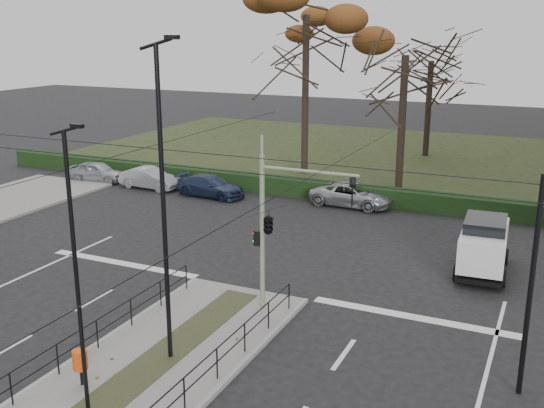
{
  "coord_description": "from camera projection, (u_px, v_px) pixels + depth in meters",
  "views": [
    {
      "loc": [
        9.91,
        -14.39,
        9.41
      ],
      "look_at": [
        -0.35,
        7.81,
        2.61
      ],
      "focal_mm": 42.0,
      "sensor_mm": 36.0,
      "label": 1
    }
  ],
  "objects": [
    {
      "name": "catenary",
      "position": [
        198.0,
        229.0,
        19.61
      ],
      "size": [
        20.0,
        34.0,
        6.0
      ],
      "color": "black",
      "rests_on": "ground"
    },
    {
      "name": "streetlamp_median_far",
      "position": [
        164.0,
        204.0,
        17.32
      ],
      "size": [
        0.76,
        0.16,
        9.09
      ],
      "color": "black",
      "rests_on": "median_island"
    },
    {
      "name": "parked_car_third",
      "position": [
        210.0,
        186.0,
        36.59
      ],
      "size": [
        4.28,
        2.03,
        1.2
      ],
      "primitive_type": "imported",
      "rotation": [
        0.0,
        0.0,
        1.49
      ],
      "color": "#1C2742",
      "rests_on": "ground"
    },
    {
      "name": "rust_tree",
      "position": [
        306.0,
        15.0,
        39.64
      ],
      "size": [
        9.12,
        9.12,
        13.27
      ],
      "color": "black",
      "rests_on": "park"
    },
    {
      "name": "traffic_light",
      "position": [
        271.0,
        222.0,
        20.91
      ],
      "size": [
        3.63,
        2.08,
        5.34
      ],
      "color": "gray",
      "rests_on": "median_island"
    },
    {
      "name": "hedge",
      "position": [
        262.0,
        183.0,
        37.67
      ],
      "size": [
        38.0,
        1.0,
        1.0
      ],
      "primitive_type": "cube",
      "color": "black",
      "rests_on": "ground"
    },
    {
      "name": "white_van",
      "position": [
        484.0,
        244.0,
        25.04
      ],
      "size": [
        2.08,
        4.16,
        2.23
      ],
      "color": "white",
      "rests_on": "ground"
    },
    {
      "name": "bare_tree_near",
      "position": [
        405.0,
        65.0,
        35.78
      ],
      "size": [
        7.52,
        7.52,
        10.4
      ],
      "color": "black",
      "rests_on": "park"
    },
    {
      "name": "streetlamp_median_near",
      "position": [
        77.0,
        273.0,
        15.02
      ],
      "size": [
        0.6,
        0.12,
        7.23
      ],
      "color": "black",
      "rests_on": "median_island"
    },
    {
      "name": "park",
      "position": [
        336.0,
        152.0,
        49.51
      ],
      "size": [
        38.0,
        26.0,
        0.1
      ],
      "primitive_type": "cube",
      "color": "black",
      "rests_on": "ground"
    },
    {
      "name": "parked_car_first",
      "position": [
        97.0,
        172.0,
        40.13
      ],
      "size": [
        3.87,
        1.92,
        1.27
      ],
      "primitive_type": "imported",
      "rotation": [
        0.0,
        0.0,
        1.69
      ],
      "color": "#999CA1",
      "rests_on": "ground"
    },
    {
      "name": "median_railing",
      "position": [
        117.0,
        363.0,
        16.58
      ],
      "size": [
        4.14,
        13.24,
        0.92
      ],
      "color": "black",
      "rests_on": "median_island"
    },
    {
      "name": "parked_car_second",
      "position": [
        150.0,
        178.0,
        38.39
      ],
      "size": [
        3.87,
        1.48,
        1.26
      ],
      "primitive_type": "imported",
      "rotation": [
        0.0,
        0.0,
        1.53
      ],
      "color": "#999CA1",
      "rests_on": "ground"
    },
    {
      "name": "median_island",
      "position": [
        122.0,
        391.0,
        16.91
      ],
      "size": [
        4.4,
        15.0,
        0.14
      ],
      "primitive_type": "cube",
      "color": "slate",
      "rests_on": "ground"
    },
    {
      "name": "parked_car_fourth",
      "position": [
        352.0,
        195.0,
        34.61
      ],
      "size": [
        4.54,
        2.22,
        1.24
      ],
      "primitive_type": "imported",
      "rotation": [
        0.0,
        0.0,
        1.53
      ],
      "color": "#999CA1",
      "rests_on": "ground"
    },
    {
      "name": "ground",
      "position": [
        174.0,
        352.0,
        19.11
      ],
      "size": [
        140.0,
        140.0,
        0.0
      ],
      "primitive_type": "plane",
      "color": "black",
      "rests_on": "ground"
    },
    {
      "name": "litter_bin",
      "position": [
        80.0,
        360.0,
        16.91
      ],
      "size": [
        0.4,
        0.4,
        1.01
      ],
      "color": "black",
      "rests_on": "median_island"
    },
    {
      "name": "bare_tree_center",
      "position": [
        431.0,
        68.0,
        46.32
      ],
      "size": [
        6.35,
        6.35,
        9.27
      ],
      "color": "black",
      "rests_on": "park"
    }
  ]
}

